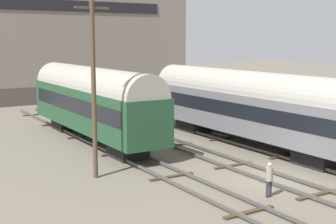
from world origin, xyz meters
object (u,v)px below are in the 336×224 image
train_car_green (92,100)px  train_car_grey (247,104)px  person_worker (269,176)px  utility_pole (93,80)px  bench (282,121)px

train_car_green → train_car_grey: train_car_green is taller
train_car_green → person_worker: (2.13, -15.28, -2.00)m
person_worker → utility_pole: 9.83m
utility_pole → person_worker: bearing=-51.9°
train_car_green → bench: bearing=-32.9°
bench → utility_pole: 14.97m
person_worker → utility_pole: utility_pole is taller
train_car_grey → person_worker: train_car_grey is taller
bench → train_car_grey: bearing=169.3°
bench → utility_pole: (-14.49, -1.06, 3.62)m
train_car_green → bench: 13.33m
train_car_green → person_worker: bearing=-82.1°
train_car_green → utility_pole: 9.17m
train_car_green → train_car_grey: bearing=-38.7°
train_car_grey → utility_pole: (-11.68, -1.60, 2.23)m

